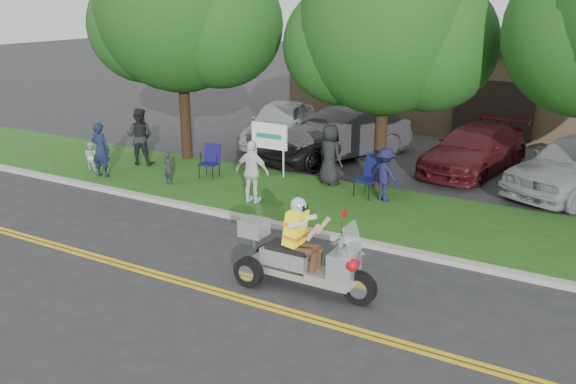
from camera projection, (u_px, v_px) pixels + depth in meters
The scene contains 23 objects.
ground at pixel (221, 279), 12.30m from camera, with size 120.00×120.00×0.00m, color #28282B.
centerline_near at pixel (203, 290), 11.82m from camera, with size 60.00×0.10×0.01m, color gold.
centerline_far at pixel (208, 287), 11.95m from camera, with size 60.00×0.10×0.01m, color gold.
curb at pixel (295, 229), 14.80m from camera, with size 60.00×0.25×0.12m, color #A8A89E.
grass_verge at pixel (333, 204), 16.57m from camera, with size 60.00×4.00×0.10m, color #244412.
commercial_building at pixel (515, 79), 26.38m from camera, with size 18.00×8.20×4.00m.
tree_left at pixel (182, 15), 19.68m from camera, with size 6.62×5.40×7.78m.
tree_mid at pixel (388, 35), 16.64m from camera, with size 5.88×4.80×7.05m.
business_sign at pixel (269, 139), 18.74m from camera, with size 1.25×0.06×1.75m.
trike_scooter at pixel (300, 258), 11.67m from camera, with size 2.86×0.95×1.88m.
lawn_chair_a at pixel (211, 159), 18.73m from camera, with size 0.60×0.62×1.03m.
lawn_chair_b at pixel (371, 173), 16.87m from camera, with size 0.77×0.79×1.17m.
spectator_adult_left at pixel (101, 150), 18.69m from camera, with size 0.62×0.41×1.69m, color #141B37.
spectator_adult_mid at pixel (140, 136), 20.05m from camera, with size 0.91×0.71×1.87m, color black.
spectator_adult_right at pixel (253, 172), 16.32m from camera, with size 1.00×0.41×1.70m, color white.
spectator_chair_a at pixel (385, 174), 16.50m from camera, with size 0.95×0.54×1.47m, color #191842.
spectator_chair_b at pixel (330, 155), 17.89m from camera, with size 0.88×0.57×1.81m, color black.
child_left at pixel (168, 168), 18.03m from camera, with size 0.35×0.23×0.97m, color black.
child_right at pixel (91, 156), 19.43m from camera, with size 0.45×0.35×0.93m, color silver.
parked_car_far_left at pixel (280, 123), 23.33m from camera, with size 1.94×4.83×1.65m, color #AFB2B6.
parked_car_left at pixel (343, 134), 21.26m from camera, with size 1.80×5.17×1.70m, color #303033.
parked_car_mid at pixel (323, 139), 21.09m from camera, with size 2.38×5.16×1.43m, color black.
parked_car_right at pixel (475, 149), 19.69m from camera, with size 2.05×5.05×1.47m, color #461015.
Camera 1 is at (6.76, -9.00, 5.44)m, focal length 38.00 mm.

